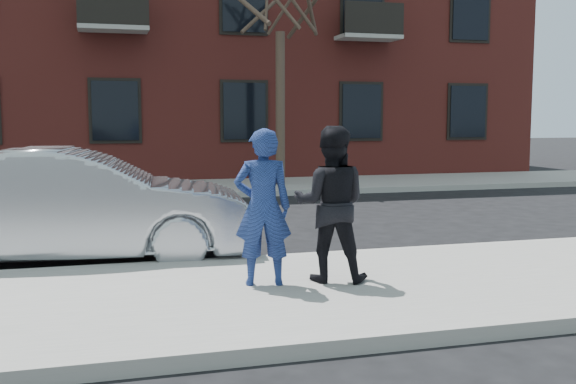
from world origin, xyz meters
name	(u,v)px	position (x,y,z in m)	size (l,w,h in m)	color
ground	(141,307)	(0.00, 0.00, 0.00)	(100.00, 100.00, 0.00)	black
near_sidewalk	(142,306)	(0.00, -0.25, 0.07)	(50.00, 3.50, 0.15)	gray
near_curb	(134,269)	(0.00, 1.55, 0.07)	(50.00, 0.10, 0.15)	#999691
far_sidewalk	(115,190)	(0.00, 11.25, 0.07)	(50.00, 3.50, 0.15)	gray
far_curb	(117,198)	(0.00, 9.45, 0.07)	(50.00, 0.10, 0.15)	#999691
apartment_building	(163,2)	(2.00, 18.00, 6.16)	(24.30, 10.30, 12.30)	maroon
silver_sedan	(76,206)	(-0.71, 2.44, 0.80)	(1.69, 4.85, 1.60)	#999BA3
man_hoodie	(263,207)	(1.35, 0.02, 1.02)	(0.70, 0.55, 1.75)	navy
man_peacoat	(331,204)	(2.14, 0.01, 1.04)	(1.05, 0.94, 1.77)	black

